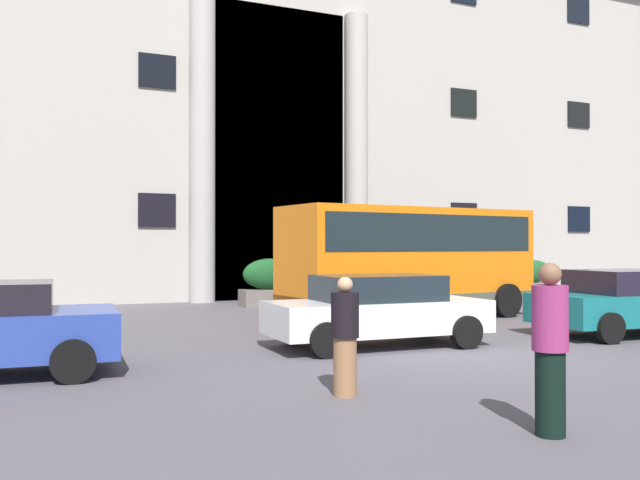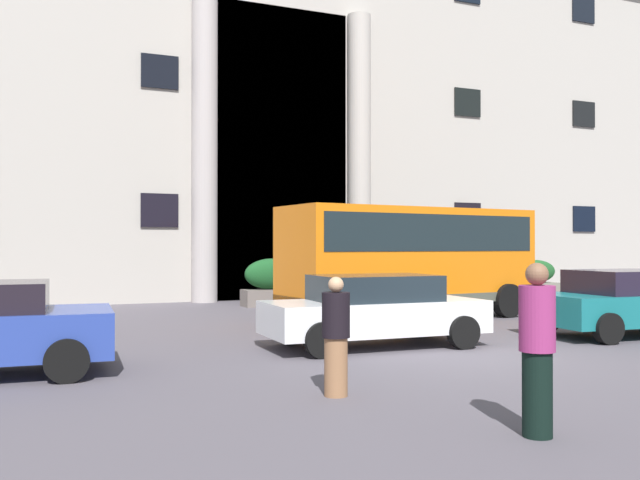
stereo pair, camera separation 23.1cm
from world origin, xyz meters
name	(u,v)px [view 1 (the left image)]	position (x,y,z in m)	size (l,w,h in m)	color
ground_plane	(471,357)	(0.00, 0.00, -0.06)	(80.00, 64.00, 0.12)	#524D55
office_building_facade	(212,122)	(0.01, 17.47, 7.04)	(38.73, 9.69, 14.09)	#ADA79E
orange_minibus	(409,253)	(2.11, 5.50, 1.72)	(7.12, 3.11, 2.89)	orange
bus_stop_sign	(498,257)	(6.76, 7.67, 1.55)	(0.44, 0.08, 2.50)	#999F12
hedge_planter_entrance_right	(270,283)	(-0.01, 10.44, 0.73)	(1.86, 0.82, 1.51)	#6A615C
hedge_planter_west	(532,279)	(10.55, 10.40, 0.66)	(1.88, 0.71, 1.37)	slate
white_taxi_kerbside	(628,301)	(4.60, 0.69, 0.72)	(4.11, 2.29, 1.40)	#16676D
parked_coupe_end	(377,310)	(-1.13, 1.40, 0.70)	(4.21, 2.02, 1.36)	silver
motorcycle_far_end	(615,300)	(7.18, 3.40, 0.46)	(1.94, 0.75, 0.89)	black
pedestrian_man_crossing	(550,348)	(-2.48, -4.63, 0.88)	(0.36, 0.36, 1.75)	black
pedestrian_woman_with_bag	(345,337)	(-3.56, -2.15, 0.76)	(0.36, 0.36, 1.52)	#8E6241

